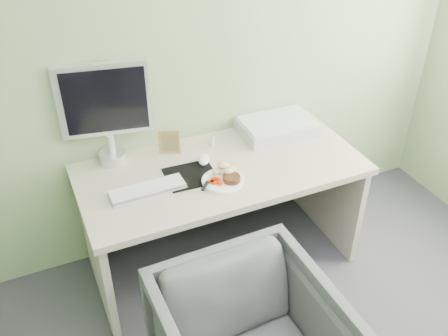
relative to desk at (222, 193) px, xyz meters
name	(u,v)px	position (x,y,z in m)	size (l,w,h in m)	color
wall_back	(194,38)	(0.00, 0.38, 0.80)	(3.50, 3.50, 0.00)	gray
desk	(222,193)	(0.00, 0.00, 0.00)	(1.60, 0.75, 0.73)	beige
plate	(223,181)	(-0.05, -0.13, 0.19)	(0.23, 0.23, 0.01)	white
steak	(232,178)	(-0.01, -0.16, 0.21)	(0.09, 0.09, 0.03)	black
potato_pile	(225,169)	(-0.02, -0.08, 0.22)	(0.10, 0.07, 0.05)	tan
carrot_heap	(215,181)	(-0.10, -0.15, 0.21)	(0.06, 0.05, 0.04)	#FF3605
steak_knife	(207,183)	(-0.14, -0.14, 0.21)	(0.15, 0.15, 0.01)	silver
mousepad	(191,175)	(-0.19, -0.01, 0.18)	(0.27, 0.24, 0.00)	black
keyboard	(148,189)	(-0.45, -0.05, 0.20)	(0.39, 0.12, 0.02)	white
computer_mouse	(204,160)	(-0.08, 0.08, 0.20)	(0.06, 0.11, 0.04)	white
photo_frame	(169,142)	(-0.22, 0.25, 0.26)	(0.12, 0.01, 0.15)	#9D7B49
eyedrop_bottle	(212,141)	(0.04, 0.23, 0.22)	(0.03, 0.03, 0.08)	white
scanner	(277,127)	(0.47, 0.21, 0.22)	(0.46, 0.31, 0.07)	#A1A3A8
monitor	(105,109)	(-0.54, 0.32, 0.51)	(0.49, 0.17, 0.59)	silver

